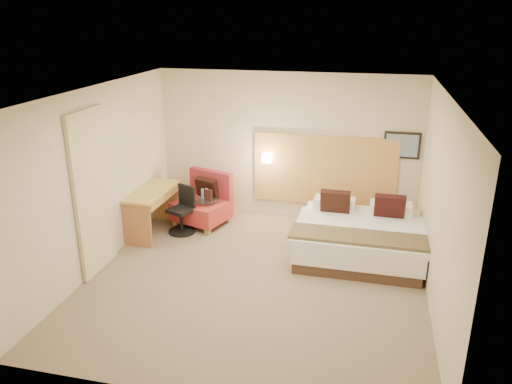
% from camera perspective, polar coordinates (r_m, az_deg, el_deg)
% --- Properties ---
extents(floor, '(4.80, 5.00, 0.02)m').
position_cam_1_polar(floor, '(7.43, 0.00, -9.88)').
color(floor, '#7D6B54').
rests_on(floor, ground).
extents(ceiling, '(4.80, 5.00, 0.02)m').
position_cam_1_polar(ceiling, '(6.52, 0.00, 11.36)').
color(ceiling, white).
rests_on(ceiling, floor).
extents(wall_back, '(4.80, 0.02, 2.70)m').
position_cam_1_polar(wall_back, '(9.21, 3.58, 5.21)').
color(wall_back, beige).
rests_on(wall_back, floor).
extents(wall_front, '(4.80, 0.02, 2.70)m').
position_cam_1_polar(wall_front, '(4.66, -7.15, -10.20)').
color(wall_front, beige).
rests_on(wall_front, floor).
extents(wall_left, '(0.02, 5.00, 2.70)m').
position_cam_1_polar(wall_left, '(7.74, -17.66, 1.42)').
color(wall_left, beige).
rests_on(wall_left, floor).
extents(wall_right, '(0.02, 5.00, 2.70)m').
position_cam_1_polar(wall_right, '(6.76, 20.32, -1.54)').
color(wall_right, beige).
rests_on(wall_right, floor).
extents(headboard_panel, '(2.60, 0.04, 1.30)m').
position_cam_1_polar(headboard_panel, '(9.19, 7.79, 2.45)').
color(headboard_panel, tan).
rests_on(headboard_panel, wall_back).
extents(art_frame, '(0.62, 0.03, 0.47)m').
position_cam_1_polar(art_frame, '(9.04, 16.33, 5.15)').
color(art_frame, black).
rests_on(art_frame, wall_back).
extents(art_canvas, '(0.54, 0.01, 0.39)m').
position_cam_1_polar(art_canvas, '(9.02, 16.34, 5.12)').
color(art_canvas, gray).
rests_on(art_canvas, wall_back).
extents(lamp_arm, '(0.02, 0.12, 0.02)m').
position_cam_1_polar(lamp_arm, '(9.24, 1.31, 4.01)').
color(lamp_arm, white).
rests_on(lamp_arm, wall_back).
extents(lamp_shade, '(0.15, 0.15, 0.15)m').
position_cam_1_polar(lamp_shade, '(9.18, 1.23, 3.91)').
color(lamp_shade, '#FFEDC6').
rests_on(lamp_shade, wall_back).
extents(curtain, '(0.06, 0.90, 2.42)m').
position_cam_1_polar(curtain, '(7.55, -18.17, -0.13)').
color(curtain, beige).
rests_on(curtain, wall_left).
extents(bottle_a, '(0.06, 0.06, 0.18)m').
position_cam_1_polar(bottle_a, '(8.98, -6.12, -0.22)').
color(bottle_a, '#81A1C7').
rests_on(bottle_a, side_table).
extents(bottle_b, '(0.06, 0.06, 0.18)m').
position_cam_1_polar(bottle_b, '(8.99, -5.68, -0.18)').
color(bottle_b, '#7D93C2').
rests_on(bottle_b, side_table).
extents(menu_folder, '(0.12, 0.06, 0.20)m').
position_cam_1_polar(menu_folder, '(8.88, -5.44, -0.36)').
color(menu_folder, '#361916').
rests_on(menu_folder, side_table).
extents(bed, '(2.02, 1.94, 0.97)m').
position_cam_1_polar(bed, '(8.17, 11.74, -4.85)').
color(bed, '#452F22').
rests_on(bed, floor).
extents(lounge_chair, '(1.09, 1.02, 0.94)m').
position_cam_1_polar(lounge_chair, '(9.17, -5.99, -1.33)').
color(lounge_chair, tan).
rests_on(lounge_chair, floor).
extents(side_table, '(0.52, 0.52, 0.51)m').
position_cam_1_polar(side_table, '(9.06, -5.72, -2.18)').
color(side_table, white).
rests_on(side_table, floor).
extents(desk, '(0.62, 1.28, 0.79)m').
position_cam_1_polar(desk, '(8.81, -11.73, -0.83)').
color(desk, tan).
rests_on(desk, floor).
extents(desk_chair, '(0.61, 0.61, 0.83)m').
position_cam_1_polar(desk_chair, '(8.84, -8.36, -2.48)').
color(desk_chair, black).
rests_on(desk_chair, floor).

